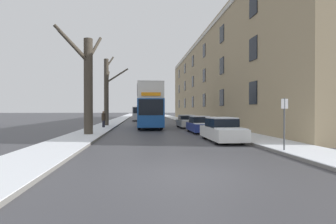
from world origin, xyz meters
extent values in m
plane|color=#424247|center=(0.00, 0.00, 0.00)|extent=(320.00, 320.00, 0.00)
cube|color=slate|center=(-5.80, 53.00, 0.07)|extent=(2.72, 130.00, 0.13)
cube|color=white|center=(-5.80, 53.00, 0.15)|extent=(2.69, 130.00, 0.03)
cube|color=slate|center=(5.80, 53.00, 0.07)|extent=(2.72, 130.00, 0.13)
cube|color=white|center=(5.80, 53.00, 0.15)|extent=(2.69, 130.00, 0.03)
cube|color=tan|center=(11.66, 32.25, 6.50)|extent=(9.00, 54.95, 13.01)
cube|color=black|center=(7.13, 12.10, 3.30)|extent=(0.08, 1.40, 1.80)
cube|color=black|center=(7.13, 20.16, 3.30)|extent=(0.08, 1.40, 1.80)
cube|color=black|center=(7.13, 28.22, 3.30)|extent=(0.08, 1.40, 1.80)
cube|color=black|center=(7.13, 36.27, 3.30)|extent=(0.08, 1.40, 1.80)
cube|color=black|center=(7.13, 44.33, 3.30)|extent=(0.08, 1.40, 1.80)
cube|color=black|center=(7.13, 52.39, 3.30)|extent=(0.08, 1.40, 1.80)
cube|color=black|center=(7.13, 12.10, 6.76)|extent=(0.08, 1.40, 1.80)
cube|color=black|center=(7.13, 20.16, 6.76)|extent=(0.08, 1.40, 1.80)
cube|color=black|center=(7.13, 28.22, 6.76)|extent=(0.08, 1.40, 1.80)
cube|color=black|center=(7.13, 36.27, 6.76)|extent=(0.08, 1.40, 1.80)
cube|color=black|center=(7.13, 44.33, 6.76)|extent=(0.08, 1.40, 1.80)
cube|color=black|center=(7.13, 52.39, 6.76)|extent=(0.08, 1.40, 1.80)
cube|color=black|center=(7.13, 12.10, 10.23)|extent=(0.08, 1.40, 1.80)
cube|color=black|center=(7.13, 20.16, 10.23)|extent=(0.08, 1.40, 1.80)
cube|color=black|center=(7.13, 28.22, 10.23)|extent=(0.08, 1.40, 1.80)
cube|color=black|center=(7.13, 36.27, 10.23)|extent=(0.08, 1.40, 1.80)
cube|color=black|center=(7.13, 44.33, 10.23)|extent=(0.08, 1.40, 1.80)
cube|color=black|center=(7.13, 52.39, 10.23)|extent=(0.08, 1.40, 1.80)
cube|color=beige|center=(7.12, 32.25, 12.49)|extent=(0.12, 53.85, 0.44)
cylinder|color=#423A30|center=(-5.56, 12.28, 3.63)|extent=(0.65, 0.65, 7.26)
cylinder|color=#423A30|center=(-6.56, 11.59, 6.70)|extent=(2.26, 1.64, 2.33)
cylinder|color=#423A30|center=(-6.30, 11.20, 6.35)|extent=(1.74, 2.38, 1.91)
cylinder|color=#423A30|center=(-5.24, 13.12, 6.71)|extent=(0.92, 1.92, 2.25)
cylinder|color=#423A30|center=(-5.68, 23.33, 3.94)|extent=(0.53, 0.53, 7.88)
cylinder|color=#423A30|center=(-4.43, 23.35, 5.95)|extent=(2.59, 0.23, 1.80)
cylinder|color=#423A30|center=(-5.31, 23.63, 7.55)|extent=(0.97, 0.84, 1.44)
cylinder|color=#423A30|center=(-5.63, 24.28, 5.73)|extent=(0.28, 2.04, 1.96)
cube|color=#194C99|center=(-0.76, 20.98, 1.67)|extent=(2.49, 10.17, 2.67)
cube|color=silver|center=(-0.76, 20.98, 3.75)|extent=(2.44, 9.96, 1.48)
cube|color=silver|center=(-0.76, 20.98, 4.55)|extent=(2.44, 9.96, 0.12)
cube|color=black|center=(-0.76, 20.98, 2.19)|extent=(2.52, 8.95, 1.39)
cube|color=black|center=(-0.76, 20.98, 3.82)|extent=(2.52, 8.95, 1.13)
cube|color=black|center=(-0.76, 15.92, 2.19)|extent=(2.24, 0.06, 1.46)
cube|color=orange|center=(-0.76, 15.91, 3.38)|extent=(1.74, 0.05, 0.32)
cylinder|color=black|center=(-1.84, 17.93, 0.56)|extent=(0.30, 1.11, 1.11)
cylinder|color=black|center=(0.32, 17.93, 0.56)|extent=(0.30, 1.11, 1.11)
cylinder|color=black|center=(-1.84, 23.83, 0.56)|extent=(0.30, 1.11, 1.11)
cylinder|color=black|center=(0.32, 23.83, 0.56)|extent=(0.30, 1.11, 1.11)
cube|color=silver|center=(3.37, 8.13, 0.52)|extent=(1.79, 4.53, 0.70)
cube|color=black|center=(3.37, 8.31, 1.15)|extent=(1.54, 2.27, 0.55)
cube|color=white|center=(3.37, 8.31, 1.46)|extent=(1.50, 2.15, 0.08)
cube|color=white|center=(3.37, 6.52, 0.90)|extent=(1.61, 1.18, 0.06)
cylinder|color=black|center=(2.58, 6.77, 0.31)|extent=(0.20, 0.62, 0.62)
cylinder|color=black|center=(4.16, 6.77, 0.31)|extent=(0.20, 0.62, 0.62)
cylinder|color=black|center=(2.58, 9.49, 0.31)|extent=(0.20, 0.62, 0.62)
cylinder|color=black|center=(4.16, 9.49, 0.31)|extent=(0.20, 0.62, 0.62)
cube|color=navy|center=(3.37, 14.35, 0.50)|extent=(1.68, 4.18, 0.65)
cube|color=black|center=(3.37, 14.52, 1.09)|extent=(1.45, 2.09, 0.54)
cube|color=white|center=(3.37, 14.52, 1.40)|extent=(1.41, 1.99, 0.07)
cube|color=white|center=(3.37, 12.87, 0.85)|extent=(1.52, 1.09, 0.06)
cylinder|color=black|center=(2.64, 13.10, 0.32)|extent=(0.20, 0.63, 0.63)
cylinder|color=black|center=(4.10, 13.10, 0.32)|extent=(0.20, 0.63, 0.63)
cylinder|color=black|center=(2.64, 15.61, 0.32)|extent=(0.20, 0.63, 0.63)
cylinder|color=black|center=(4.10, 15.61, 0.32)|extent=(0.20, 0.63, 0.63)
cube|color=silver|center=(3.37, 20.74, 0.50)|extent=(1.85, 4.32, 0.66)
cube|color=black|center=(3.37, 20.91, 1.07)|extent=(1.59, 2.16, 0.48)
cube|color=white|center=(3.37, 20.91, 1.36)|extent=(1.55, 2.05, 0.08)
cube|color=white|center=(3.37, 19.20, 0.87)|extent=(1.66, 1.13, 0.07)
cylinder|color=black|center=(2.56, 19.44, 0.32)|extent=(0.20, 0.64, 0.64)
cylinder|color=black|center=(4.18, 19.44, 0.32)|extent=(0.20, 0.64, 0.64)
cylinder|color=black|center=(2.56, 22.04, 0.32)|extent=(0.20, 0.64, 0.64)
cylinder|color=black|center=(4.18, 22.04, 0.32)|extent=(0.20, 0.64, 0.64)
cube|color=#9EA3AD|center=(-2.09, 38.90, 1.34)|extent=(2.00, 5.79, 2.23)
cube|color=black|center=(-2.09, 36.02, 1.86)|extent=(1.76, 0.06, 0.98)
cylinder|color=black|center=(-2.97, 37.05, 0.34)|extent=(0.22, 0.68, 0.68)
cylinder|color=black|center=(-1.21, 37.05, 0.34)|extent=(0.22, 0.68, 0.68)
cylinder|color=black|center=(-2.97, 40.76, 0.34)|extent=(0.22, 0.68, 0.68)
cylinder|color=black|center=(-1.21, 40.76, 0.34)|extent=(0.22, 0.68, 0.68)
cylinder|color=black|center=(-5.56, 19.87, 0.43)|extent=(0.19, 0.19, 0.86)
cylinder|color=black|center=(-5.46, 19.72, 0.43)|extent=(0.19, 0.19, 0.86)
cylinder|color=#2D2319|center=(-5.51, 19.79, 1.23)|extent=(0.40, 0.40, 0.75)
sphere|color=#8C6647|center=(-5.51, 19.79, 1.73)|extent=(0.24, 0.24, 0.24)
cylinder|color=#4C4F54|center=(4.74, 3.41, 1.24)|extent=(0.07, 0.07, 2.49)
cube|color=silver|center=(4.74, 3.39, 2.24)|extent=(0.32, 0.02, 0.44)
camera|label=1|loc=(-1.65, -7.72, 1.97)|focal=28.00mm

